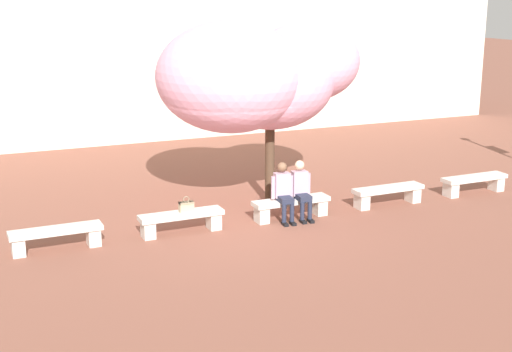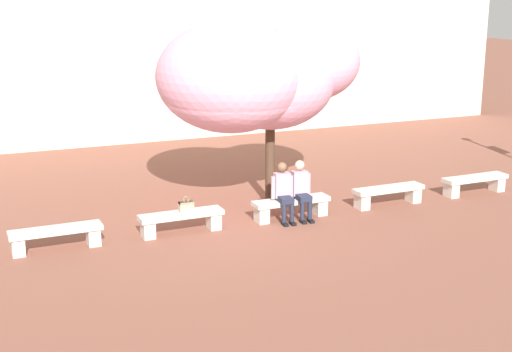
{
  "view_description": "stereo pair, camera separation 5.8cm",
  "coord_description": "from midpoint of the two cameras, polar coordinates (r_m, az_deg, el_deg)",
  "views": [
    {
      "loc": [
        -5.45,
        -13.53,
        4.86
      ],
      "look_at": [
        0.51,
        0.2,
        1.0
      ],
      "focal_mm": 50.0,
      "sensor_mm": 36.0,
      "label": 1
    },
    {
      "loc": [
        -5.4,
        -13.56,
        4.86
      ],
      "look_at": [
        0.51,
        0.2,
        1.0
      ],
      "focal_mm": 50.0,
      "sensor_mm": 36.0,
      "label": 2
    }
  ],
  "objects": [
    {
      "name": "person_seated_left",
      "position": [
        15.53,
        2.31,
        -1.1
      ],
      "size": [
        0.51,
        0.71,
        1.29
      ],
      "color": "black",
      "rests_on": "ground"
    },
    {
      "name": "stone_bench_far_east",
      "position": [
        18.51,
        17.19,
        -0.45
      ],
      "size": [
        1.78,
        0.45,
        0.45
      ],
      "color": "beige",
      "rests_on": "ground"
    },
    {
      "name": "stone_bench_near_west",
      "position": [
        14.38,
        -15.6,
        -4.57
      ],
      "size": [
        1.78,
        0.45,
        0.45
      ],
      "color": "beige",
      "rests_on": "ground"
    },
    {
      "name": "stone_bench_center",
      "position": [
        14.88,
        -5.89,
        -3.45
      ],
      "size": [
        1.78,
        0.45,
        0.45
      ],
      "color": "beige",
      "rests_on": "ground"
    },
    {
      "name": "cherry_tree_main",
      "position": [
        16.27,
        0.27,
        8.06
      ],
      "size": [
        4.9,
        3.46,
        4.29
      ],
      "color": "#473323",
      "rests_on": "ground"
    },
    {
      "name": "handbag",
      "position": [
        14.82,
        -5.49,
        -2.4
      ],
      "size": [
        0.3,
        0.15,
        0.34
      ],
      "color": "tan",
      "rests_on": "stone_bench_center"
    },
    {
      "name": "stone_bench_east_end",
      "position": [
        17.01,
        10.63,
        -1.34
      ],
      "size": [
        1.78,
        0.45,
        0.45
      ],
      "color": "beige",
      "rests_on": "ground"
    },
    {
      "name": "building_facade",
      "position": [
        25.49,
        -11.26,
        13.53
      ],
      "size": [
        28.91,
        4.0,
        9.12
      ],
      "primitive_type": "cube",
      "color": "beige",
      "rests_on": "ground"
    },
    {
      "name": "ground_plane",
      "position": [
        15.38,
        -1.34,
        -3.97
      ],
      "size": [
        100.0,
        100.0,
        0.0
      ],
      "primitive_type": "plane",
      "color": "brown"
    },
    {
      "name": "person_seated_right",
      "position": [
        15.71,
        3.72,
        -0.93
      ],
      "size": [
        0.51,
        0.7,
        1.29
      ],
      "color": "black",
      "rests_on": "ground"
    },
    {
      "name": "stone_bench_near_east",
      "position": [
        15.78,
        2.93,
        -2.35
      ],
      "size": [
        1.78,
        0.45,
        0.45
      ],
      "color": "beige",
      "rests_on": "ground"
    }
  ]
}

